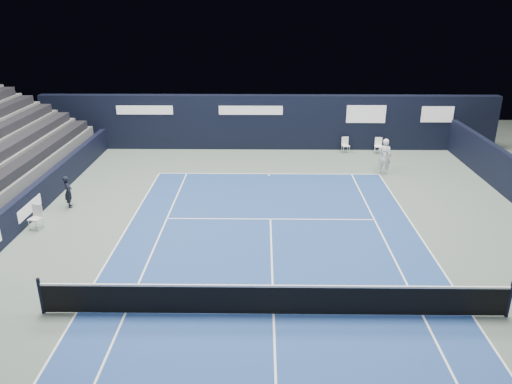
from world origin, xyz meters
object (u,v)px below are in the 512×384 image
tennis_player (385,156)px  tennis_net (274,299)px  folding_chair_back_b (378,144)px  line_judge_chair (36,215)px  folding_chair_back_a (345,144)px

tennis_player → tennis_net: bearing=-115.3°
tennis_net → tennis_player: size_ratio=7.25×
folding_chair_back_b → line_judge_chair: 18.15m
folding_chair_back_a → line_judge_chair: line_judge_chair is taller
tennis_net → tennis_player: 13.39m
folding_chair_back_a → folding_chair_back_b: size_ratio=0.99×
folding_chair_back_a → folding_chair_back_b: (1.83, -0.12, 0.00)m
folding_chair_back_a → tennis_net: tennis_net is taller
folding_chair_back_b → line_judge_chair: line_judge_chair is taller
tennis_net → line_judge_chair: bearing=148.4°
folding_chair_back_a → folding_chair_back_b: 1.84m
folding_chair_back_a → line_judge_chair: 16.74m
tennis_player → folding_chair_back_b: bearing=82.2°
folding_chair_back_a → tennis_net: size_ratio=0.07×
folding_chair_back_b → tennis_player: bearing=-87.2°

